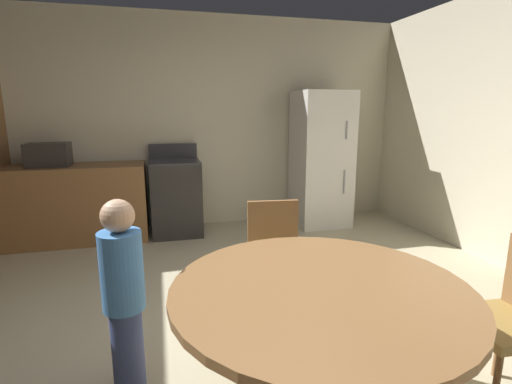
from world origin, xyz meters
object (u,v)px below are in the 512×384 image
chair_north (275,253)px  person_child (124,294)px  refrigerator (321,159)px  microwave (48,155)px  dining_table (319,316)px  oven_range (176,197)px

chair_north → person_child: (-1.00, -0.55, 0.08)m
refrigerator → microwave: (-3.28, 0.05, 0.15)m
dining_table → chair_north: 1.07m
refrigerator → dining_table: size_ratio=1.31×
oven_range → chair_north: bearing=-74.7°
person_child → dining_table: bearing=0.0°
oven_range → chair_north: 2.30m
person_child → chair_north: bearing=58.7°
microwave → dining_table: microwave is taller
chair_north → microwave: bearing=-131.7°
dining_table → person_child: bearing=150.1°
oven_range → dining_table: bearing=-81.5°
chair_north → person_child: 1.15m
dining_table → chair_north: bearing=83.6°
refrigerator → chair_north: (-1.29, -2.16, -0.38)m
microwave → chair_north: microwave is taller
microwave → person_child: (0.98, -2.77, -0.45)m
oven_range → microwave: 1.49m
chair_north → person_child: person_child is taller
microwave → person_child: microwave is taller
refrigerator → oven_range: bearing=178.4°
refrigerator → dining_table: refrigerator is taller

